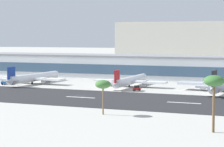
# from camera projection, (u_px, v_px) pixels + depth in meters

# --- Properties ---
(ground_plane) EXTENTS (1400.00, 1400.00, 0.00)m
(ground_plane) POSITION_uv_depth(u_px,v_px,m) (81.00, 96.00, 178.46)
(ground_plane) COLOR #B2AFA8
(runway_strip) EXTENTS (800.00, 43.98, 0.08)m
(runway_strip) POSITION_uv_depth(u_px,v_px,m) (77.00, 97.00, 175.04)
(runway_strip) COLOR #262628
(runway_strip) RESTS_ON ground_plane
(runway_centreline_dash_4) EXTENTS (12.00, 1.20, 0.01)m
(runway_centreline_dash_4) POSITION_uv_depth(u_px,v_px,m) (80.00, 97.00, 174.48)
(runway_centreline_dash_4) COLOR white
(runway_centreline_dash_4) RESTS_ON runway_strip
(runway_centreline_dash_5) EXTENTS (12.00, 1.20, 0.01)m
(runway_centreline_dash_5) POSITION_uv_depth(u_px,v_px,m) (184.00, 103.00, 159.96)
(runway_centreline_dash_5) COLOR white
(runway_centreline_dash_5) RESTS_ON runway_strip
(terminal_building) EXTENTS (217.75, 27.95, 12.70)m
(terminal_building) POSITION_uv_depth(u_px,v_px,m) (156.00, 67.00, 253.21)
(terminal_building) COLOR silver
(terminal_building) RESTS_ON ground_plane
(distant_hotel_block) EXTENTS (111.48, 26.51, 35.54)m
(distant_hotel_block) POSITION_uv_depth(u_px,v_px,m) (181.00, 43.00, 391.25)
(distant_hotel_block) COLOR beige
(distant_hotel_block) RESTS_ON ground_plane
(airliner_navy_tail_gate_0) EXTENTS (33.81, 44.71, 9.33)m
(airliner_navy_tail_gate_0) POSITION_uv_depth(u_px,v_px,m) (32.00, 78.00, 224.04)
(airliner_navy_tail_gate_0) COLOR white
(airliner_navy_tail_gate_0) RESTS_ON ground_plane
(airliner_red_tail_gate_1) EXTENTS (34.51, 42.48, 8.87)m
(airliner_red_tail_gate_1) POSITION_uv_depth(u_px,v_px,m) (129.00, 81.00, 210.24)
(airliner_red_tail_gate_1) COLOR white
(airliner_red_tail_gate_1) RESTS_ON ground_plane
(service_box_truck_0) EXTENTS (6.25, 3.29, 3.25)m
(service_box_truck_0) POSITION_uv_depth(u_px,v_px,m) (7.00, 81.00, 220.07)
(service_box_truck_0) COLOR #23569E
(service_box_truck_0) RESTS_ON ground_plane
(service_baggage_tug_1) EXTENTS (3.48, 3.28, 2.20)m
(service_baggage_tug_1) POSITION_uv_depth(u_px,v_px,m) (137.00, 88.00, 196.43)
(service_baggage_tug_1) COLOR #B2231E
(service_baggage_tug_1) RESTS_ON ground_plane
(palm_tree_1) EXTENTS (5.00, 5.00, 13.95)m
(palm_tree_1) POSITION_uv_depth(u_px,v_px,m) (214.00, 83.00, 110.21)
(palm_tree_1) COLOR brown
(palm_tree_1) RESTS_ON ground_plane
(palm_tree_2) EXTENTS (4.70, 4.70, 10.37)m
(palm_tree_2) POSITION_uv_depth(u_px,v_px,m) (103.00, 85.00, 135.73)
(palm_tree_2) COLOR brown
(palm_tree_2) RESTS_ON ground_plane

